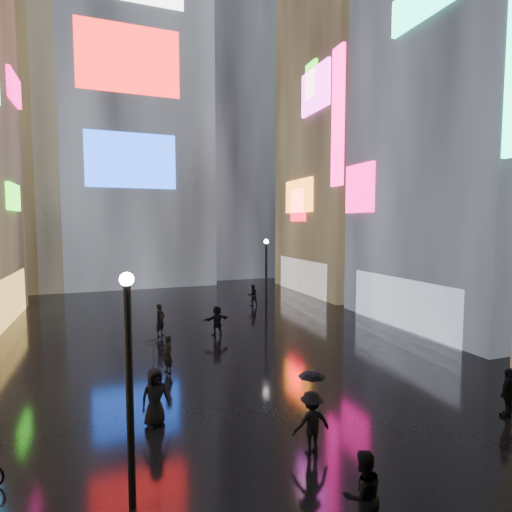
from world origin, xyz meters
TOP-DOWN VIEW (x-y plane):
  - ground at (0.00, 20.00)m, footprint 140.00×140.00m
  - building_right_mid at (15.98, 17.01)m, footprint 10.28×13.70m
  - building_right_far at (15.98, 30.00)m, footprint 10.28×12.00m
  - tower_main at (-3.00, 43.97)m, footprint 16.00×14.20m
  - tower_flank_right at (9.00, 46.00)m, footprint 12.00×12.00m
  - tower_flank_left at (-14.00, 42.00)m, footprint 10.00×10.00m
  - lamp_near at (-4.83, 6.73)m, footprint 0.30×0.30m
  - lamp_far at (4.44, 22.07)m, footprint 0.30×0.30m
  - pedestrian_1 at (-0.61, 4.30)m, footprint 0.91×0.74m
  - pedestrian_2 at (-0.15, 7.27)m, footprint 1.10×0.63m
  - pedestrian_3 at (6.75, 6.87)m, footprint 0.99×0.60m
  - pedestrian_4 at (-3.96, 10.25)m, footprint 1.00×0.79m
  - pedestrian_5 at (0.38, 19.28)m, footprint 1.59×0.76m
  - pedestrian_6 at (-2.60, 20.20)m, footprint 0.76×0.76m
  - pedestrian_7 at (4.99, 26.21)m, footprint 0.80×0.64m
  - umbrella_1 at (-0.15, 7.27)m, footprint 0.76×0.76m
  - umbrella_2 at (-3.96, 10.25)m, footprint 1.21×1.19m
  - pedestrian_8 at (-2.99, 14.51)m, footprint 0.58×0.67m

SIDE VIEW (x-z plane):
  - ground at x=0.00m, z-range 0.00..0.00m
  - pedestrian_8 at x=-2.99m, z-range 0.00..1.57m
  - pedestrian_3 at x=6.75m, z-range 0.00..1.57m
  - pedestrian_7 at x=4.99m, z-range 0.00..1.60m
  - pedestrian_5 at x=0.38m, z-range 0.00..1.65m
  - pedestrian_2 at x=-0.15m, z-range 0.00..1.69m
  - pedestrian_1 at x=-0.61m, z-range 0.00..1.78m
  - pedestrian_6 at x=-2.60m, z-range 0.00..1.78m
  - pedestrian_4 at x=-3.96m, z-range 0.00..1.79m
  - umbrella_1 at x=-0.15m, z-range 1.69..2.31m
  - umbrella_2 at x=-3.96m, z-range 1.79..2.74m
  - lamp_near at x=-4.83m, z-range 0.34..5.54m
  - lamp_far at x=4.44m, z-range 0.34..5.54m
  - tower_flank_left at x=-14.00m, z-range 0.00..26.00m
  - building_right_far at x=15.98m, z-range -0.02..27.98m
  - building_right_mid at x=15.98m, z-range -0.01..29.99m
  - tower_flank_right at x=9.00m, z-range 0.00..34.00m
  - tower_main at x=-3.00m, z-range 0.01..42.01m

